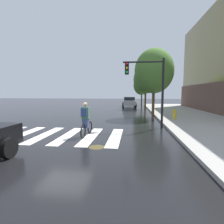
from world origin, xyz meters
name	(u,v)px	position (x,y,z in m)	size (l,w,h in m)	color
ground_plane	(64,135)	(0.00, 0.00, 0.00)	(120.00, 120.00, 0.00)	black
crosswalk_stripes	(56,135)	(-0.40, 0.00, 0.01)	(6.61, 3.65, 0.01)	silver
manhole_cover	(97,147)	(2.05, -1.71, 0.00)	(0.64, 0.64, 0.01)	#473D1E
sedan_mid	(129,102)	(2.90, 19.00, 0.80)	(2.29, 4.58, 1.56)	#B7B7BC
cyclist	(86,120)	(1.16, -0.06, 0.84)	(0.37, 1.71, 1.69)	black
traffic_light_near	(149,81)	(4.40, 2.50, 2.86)	(2.47, 0.28, 4.20)	black
fire_hydrant	(174,114)	(6.67, 5.52, 0.53)	(0.33, 0.22, 0.78)	gold
street_tree_near	(154,71)	(5.27, 7.49, 4.06)	(3.38, 3.38, 6.01)	#4C3823
street_tree_mid	(146,80)	(5.17, 15.98, 3.97)	(3.31, 3.31, 5.88)	#4C3823
street_tree_far	(142,85)	(5.01, 22.92, 3.50)	(2.92, 2.92, 5.19)	#4C3823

